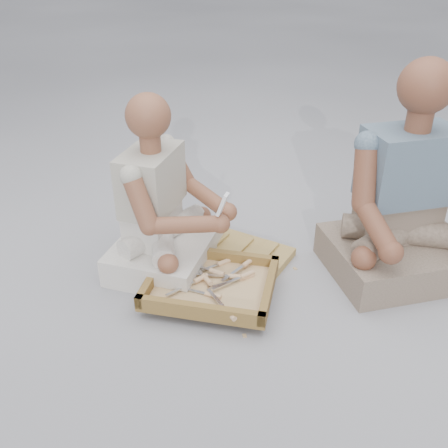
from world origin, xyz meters
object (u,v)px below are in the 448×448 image
at_px(tool_tray, 211,284).
at_px(companion, 405,208).
at_px(craftsman, 162,212).
at_px(carved_panel, 222,254).

distance_m(tool_tray, companion, 0.93).
distance_m(tool_tray, craftsman, 0.41).
relative_size(carved_panel, craftsman, 0.74).
bearing_deg(tool_tray, carved_panel, 102.02).
height_order(carved_panel, craftsman, craftsman).
bearing_deg(tool_tray, craftsman, 152.52).
bearing_deg(craftsman, companion, 104.77).
xyz_separation_m(carved_panel, companion, (0.79, 0.21, 0.30)).
bearing_deg(carved_panel, tool_tray, -77.98).
xyz_separation_m(carved_panel, craftsman, (-0.24, -0.14, 0.26)).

